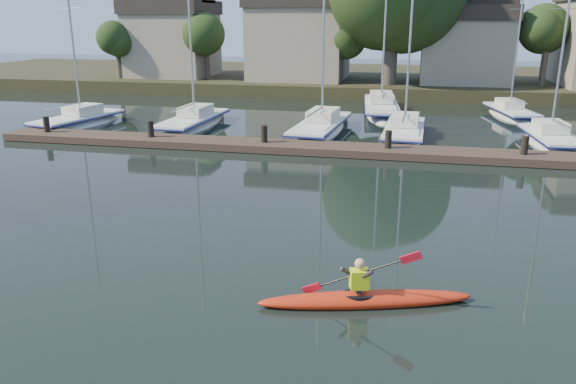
% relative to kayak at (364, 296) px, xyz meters
% --- Properties ---
extents(ground, '(160.00, 160.00, 0.00)m').
position_rel_kayak_xyz_m(ground, '(-3.19, 0.65, -0.19)').
color(ground, black).
rests_on(ground, ground).
extents(kayak, '(4.90, 2.01, 1.57)m').
position_rel_kayak_xyz_m(kayak, '(0.00, 0.00, 0.00)').
color(kayak, '#DC4410').
rests_on(kayak, ground).
extents(dock, '(34.00, 2.00, 1.80)m').
position_rel_kayak_xyz_m(dock, '(-3.19, 14.65, 0.01)').
color(dock, '#4A362A').
rests_on(dock, ground).
extents(sailboat_0, '(3.51, 7.70, 11.80)m').
position_rel_kayak_xyz_m(sailboat_0, '(-18.72, 18.47, -0.38)').
color(sailboat_0, white).
rests_on(sailboat_0, ground).
extents(sailboat_1, '(2.38, 8.63, 14.01)m').
position_rel_kayak_xyz_m(sailboat_1, '(-11.84, 19.51, -0.38)').
color(sailboat_1, white).
rests_on(sailboat_1, ground).
extents(sailboat_2, '(2.82, 9.47, 15.46)m').
position_rel_kayak_xyz_m(sailboat_2, '(-4.16, 19.48, -0.38)').
color(sailboat_2, white).
rests_on(sailboat_2, ground).
extents(sailboat_3, '(2.34, 8.09, 12.96)m').
position_rel_kayak_xyz_m(sailboat_3, '(0.48, 19.01, -0.38)').
color(sailboat_3, white).
rests_on(sailboat_3, ground).
extents(sailboat_4, '(2.65, 6.99, 11.62)m').
position_rel_kayak_xyz_m(sailboat_4, '(7.84, 18.79, -0.38)').
color(sailboat_4, white).
rests_on(sailboat_4, ground).
extents(sailboat_6, '(3.25, 10.97, 17.19)m').
position_rel_kayak_xyz_m(sailboat_6, '(-1.25, 27.32, -0.39)').
color(sailboat_6, white).
rests_on(sailboat_6, ground).
extents(sailboat_7, '(3.30, 7.49, 11.71)m').
position_rel_kayak_xyz_m(sailboat_7, '(7.15, 27.42, -0.36)').
color(sailboat_7, white).
rests_on(sailboat_7, ground).
extents(shore, '(90.00, 25.25, 12.75)m').
position_rel_kayak_xyz_m(shore, '(-1.58, 40.94, 3.04)').
color(shore, '#292F17').
rests_on(shore, ground).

